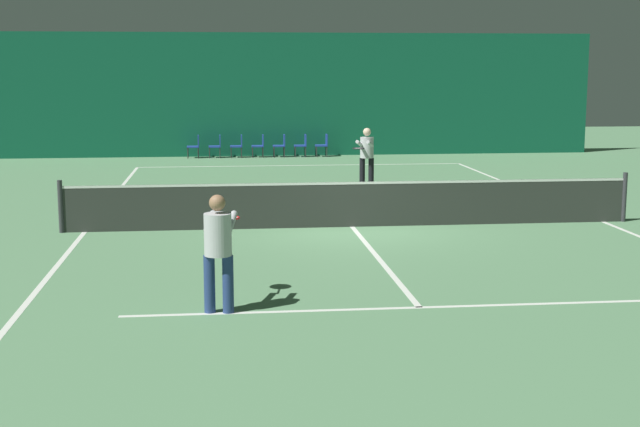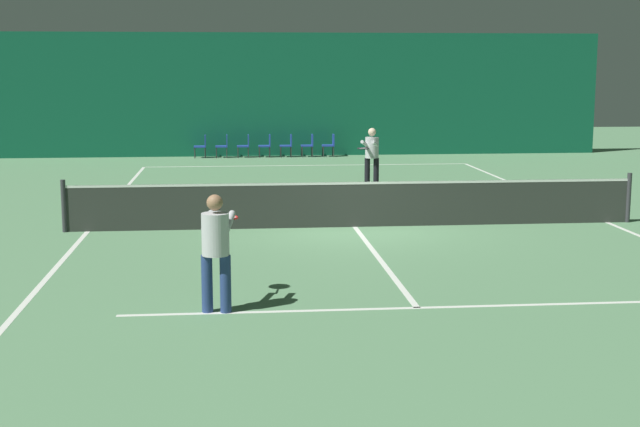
# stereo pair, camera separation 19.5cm
# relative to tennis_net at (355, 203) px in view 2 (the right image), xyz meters

# --- Properties ---
(ground_plane) EXTENTS (60.00, 60.00, 0.00)m
(ground_plane) POSITION_rel_tennis_net_xyz_m (0.00, 0.00, -0.51)
(ground_plane) COLOR #56845B
(backdrop_curtain) EXTENTS (23.00, 0.12, 4.58)m
(backdrop_curtain) POSITION_rel_tennis_net_xyz_m (0.00, 15.40, 1.78)
(backdrop_curtain) COLOR #0F5138
(backdrop_curtain) RESTS_ON ground
(court_line_baseline_far) EXTENTS (11.00, 0.10, 0.00)m
(court_line_baseline_far) POSITION_rel_tennis_net_xyz_m (0.00, 11.90, -0.51)
(court_line_baseline_far) COLOR silver
(court_line_baseline_far) RESTS_ON ground
(court_line_service_far) EXTENTS (8.25, 0.10, 0.00)m
(court_line_service_far) POSITION_rel_tennis_net_xyz_m (0.00, 6.40, -0.51)
(court_line_service_far) COLOR silver
(court_line_service_far) RESTS_ON ground
(court_line_service_near) EXTENTS (8.25, 0.10, 0.00)m
(court_line_service_near) POSITION_rel_tennis_net_xyz_m (0.00, -6.40, -0.51)
(court_line_service_near) COLOR silver
(court_line_service_near) RESTS_ON ground
(court_line_sideline_left) EXTENTS (0.10, 23.80, 0.00)m
(court_line_sideline_left) POSITION_rel_tennis_net_xyz_m (-5.50, 0.00, -0.51)
(court_line_sideline_left) COLOR silver
(court_line_sideline_left) RESTS_ON ground
(court_line_sideline_right) EXTENTS (0.10, 23.80, 0.00)m
(court_line_sideline_right) POSITION_rel_tennis_net_xyz_m (5.50, 0.00, -0.51)
(court_line_sideline_right) COLOR silver
(court_line_sideline_right) RESTS_ON ground
(court_line_centre) EXTENTS (0.10, 12.80, 0.00)m
(court_line_centre) POSITION_rel_tennis_net_xyz_m (0.00, 0.00, -0.51)
(court_line_centre) COLOR silver
(court_line_centre) RESTS_ON ground
(tennis_net) EXTENTS (12.00, 0.10, 1.07)m
(tennis_net) POSITION_rel_tennis_net_xyz_m (0.00, 0.00, 0.00)
(tennis_net) COLOR #2D332D
(tennis_net) RESTS_ON ground
(player_near) EXTENTS (0.56, 1.37, 1.63)m
(player_near) POSITION_rel_tennis_net_xyz_m (-2.77, -6.30, 0.44)
(player_near) COLOR navy
(player_near) RESTS_ON ground
(player_far) EXTENTS (0.84, 1.37, 1.64)m
(player_far) POSITION_rel_tennis_net_xyz_m (1.33, 6.28, 0.44)
(player_far) COLOR black
(player_far) RESTS_ON ground
(courtside_chair_0) EXTENTS (0.44, 0.44, 0.84)m
(courtside_chair_0) POSITION_rel_tennis_net_xyz_m (-3.65, 14.85, -0.03)
(courtside_chair_0) COLOR #2D2D2D
(courtside_chair_0) RESTS_ON ground
(courtside_chair_1) EXTENTS (0.44, 0.44, 0.84)m
(courtside_chair_1) POSITION_rel_tennis_net_xyz_m (-2.86, 14.85, -0.03)
(courtside_chair_1) COLOR #2D2D2D
(courtside_chair_1) RESTS_ON ground
(courtside_chair_2) EXTENTS (0.44, 0.44, 0.84)m
(courtside_chair_2) POSITION_rel_tennis_net_xyz_m (-2.07, 14.85, -0.03)
(courtside_chair_2) COLOR #2D2D2D
(courtside_chair_2) RESTS_ON ground
(courtside_chair_3) EXTENTS (0.44, 0.44, 0.84)m
(courtside_chair_3) POSITION_rel_tennis_net_xyz_m (-1.27, 14.85, -0.03)
(courtside_chair_3) COLOR #2D2D2D
(courtside_chair_3) RESTS_ON ground
(courtside_chair_4) EXTENTS (0.44, 0.44, 0.84)m
(courtside_chair_4) POSITION_rel_tennis_net_xyz_m (-0.48, 14.85, -0.03)
(courtside_chair_4) COLOR #2D2D2D
(courtside_chair_4) RESTS_ON ground
(courtside_chair_5) EXTENTS (0.44, 0.44, 0.84)m
(courtside_chair_5) POSITION_rel_tennis_net_xyz_m (0.31, 14.85, -0.03)
(courtside_chair_5) COLOR #2D2D2D
(courtside_chair_5) RESTS_ON ground
(courtside_chair_6) EXTENTS (0.44, 0.44, 0.84)m
(courtside_chair_6) POSITION_rel_tennis_net_xyz_m (1.11, 14.85, -0.03)
(courtside_chair_6) COLOR #2D2D2D
(courtside_chair_6) RESTS_ON ground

